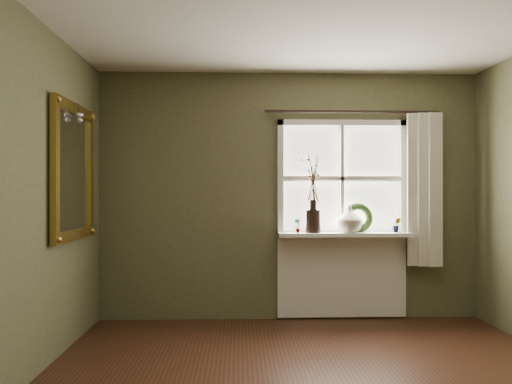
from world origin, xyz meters
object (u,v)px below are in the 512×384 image
(dark_jug, at_px, (313,221))
(wreath, at_px, (358,221))
(gilt_mirror, at_px, (74,171))
(cream_vase, at_px, (350,219))

(dark_jug, bearing_deg, wreath, 4.74)
(wreath, xyz_separation_m, gilt_mirror, (-2.68, -0.81, 0.48))
(gilt_mirror, bearing_deg, cream_vase, 16.72)
(dark_jug, distance_m, wreath, 0.48)
(dark_jug, relative_size, wreath, 0.76)
(wreath, bearing_deg, gilt_mirror, -171.31)
(dark_jug, xyz_separation_m, gilt_mirror, (-2.19, -0.77, 0.48))
(dark_jug, height_order, wreath, wreath)
(cream_vase, bearing_deg, dark_jug, 180.00)
(cream_vase, height_order, wreath, wreath)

